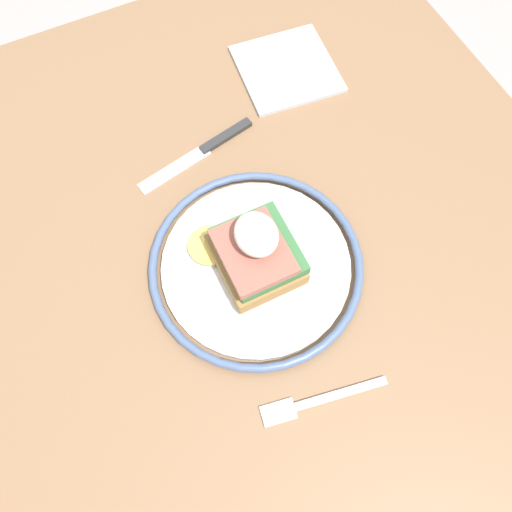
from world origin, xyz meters
name	(u,v)px	position (x,y,z in m)	size (l,w,h in m)	color
ground_plane	(244,366)	(0.00, 0.00, 0.00)	(6.00, 6.00, 0.00)	#9E9993
dining_table	(234,283)	(0.00, 0.00, 0.62)	(0.89, 0.89, 0.73)	#846042
plate	(256,265)	(-0.03, -0.02, 0.74)	(0.25, 0.25, 0.02)	silver
sandwich	(255,252)	(-0.03, -0.02, 0.77)	(0.12, 0.11, 0.08)	#9E703D
fork	(317,401)	(-0.20, -0.01, 0.73)	(0.04, 0.14, 0.00)	silver
knife	(206,149)	(0.14, -0.03, 0.73)	(0.05, 0.17, 0.01)	#2D2D2D
napkin	(287,69)	(0.22, -0.19, 0.73)	(0.13, 0.13, 0.01)	silver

